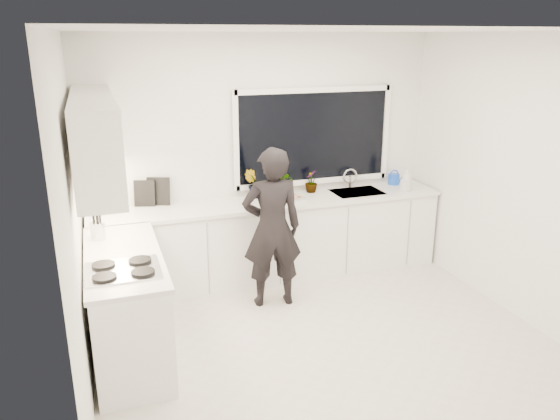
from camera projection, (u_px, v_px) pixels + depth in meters
name	position (u px, v px, depth m)	size (l,w,h in m)	color
floor	(322.00, 339.00, 5.02)	(4.00, 3.50, 0.02)	beige
wall_back	(263.00, 157.00, 6.19)	(4.00, 0.02, 2.70)	white
wall_left	(73.00, 223.00, 3.99)	(0.02, 3.50, 2.70)	white
wall_right	(518.00, 179.00, 5.23)	(0.02, 3.50, 2.70)	white
ceiling	(330.00, 29.00, 4.19)	(4.00, 3.50, 0.02)	white
window	(314.00, 137.00, 6.29)	(1.80, 0.02, 1.00)	black
base_cabinets_back	(272.00, 241.00, 6.19)	(3.92, 0.58, 0.88)	white
base_cabinets_left	(128.00, 306.00, 4.68)	(0.58, 1.60, 0.88)	white
countertop_back	(272.00, 202.00, 6.04)	(3.94, 0.62, 0.04)	silver
countertop_left	(123.00, 257.00, 4.54)	(0.62, 1.60, 0.04)	silver
upper_cabinets	(95.00, 138.00, 4.53)	(0.34, 2.10, 0.70)	white
sink	(357.00, 196.00, 6.39)	(0.58, 0.42, 0.14)	silver
faucet	(350.00, 179.00, 6.52)	(0.03, 0.03, 0.22)	silver
stovetop	(123.00, 270.00, 4.21)	(0.56, 0.48, 0.03)	black
person	(272.00, 228.00, 5.45)	(0.60, 0.39, 1.65)	black
pizza_tray	(283.00, 199.00, 6.05)	(0.42, 0.31, 0.03)	silver
pizza	(283.00, 197.00, 6.04)	(0.38, 0.27, 0.01)	#AB3C16
watering_can	(394.00, 179.00, 6.67)	(0.14, 0.14, 0.13)	blue
paper_towel_roll	(96.00, 202.00, 5.52)	(0.11, 0.11, 0.26)	white
knife_block	(111.00, 202.00, 5.61)	(0.13, 0.10, 0.22)	#A07D4A
utensil_crock	(98.00, 231.00, 4.86)	(0.13, 0.13, 0.16)	silver
picture_frame_large	(144.00, 193.00, 5.80)	(0.22, 0.02, 0.28)	black
picture_frame_small	(158.00, 191.00, 5.84)	(0.25, 0.02, 0.30)	black
herb_plants	(281.00, 183.00, 6.20)	(0.90, 0.34, 0.32)	#26662D
soap_bottles	(406.00, 180.00, 6.37)	(0.15, 0.15, 0.30)	#D8BF66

